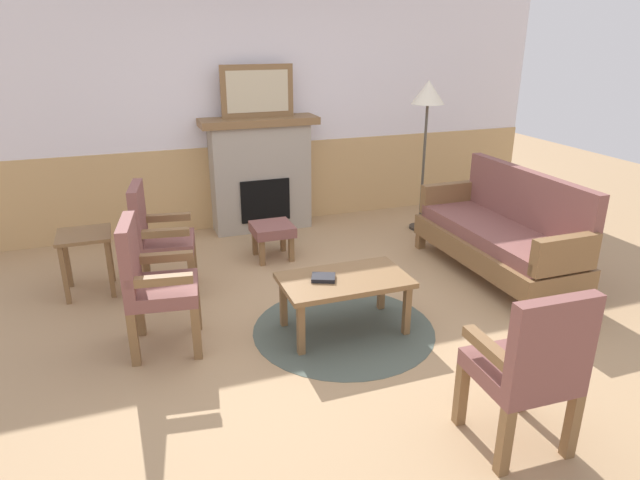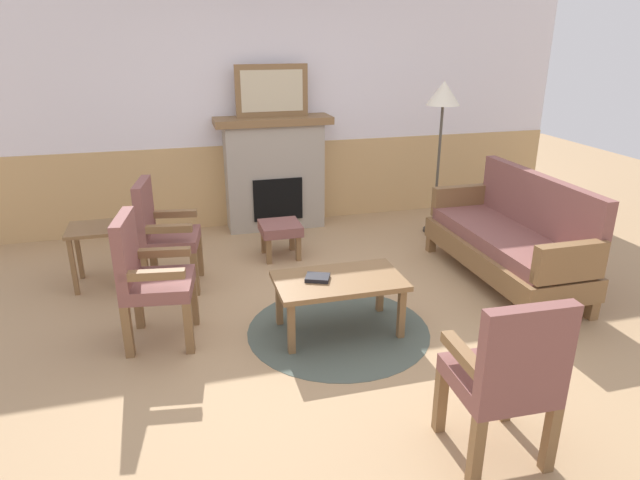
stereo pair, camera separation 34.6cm
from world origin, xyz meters
TOP-DOWN VIEW (x-y plane):
  - ground_plane at (0.00, 0.00)m, footprint 14.00×14.00m
  - wall_back at (0.00, 2.60)m, footprint 7.20×0.14m
  - fireplace at (0.00, 2.35)m, footprint 1.30×0.44m
  - framed_picture at (0.00, 2.35)m, footprint 0.80×0.04m
  - couch at (1.77, 0.30)m, footprint 0.70×1.80m
  - coffee_table at (0.00, -0.19)m, footprint 0.96×0.56m
  - round_rug at (0.00, -0.19)m, footprint 1.41×1.41m
  - book_on_table at (-0.16, -0.17)m, footprint 0.22×0.20m
  - footstool at (-0.13, 1.40)m, footprint 0.40×0.40m
  - armchair_near_fireplace at (-1.37, 0.04)m, footprint 0.54×0.54m
  - armchair_by_window_left at (-1.27, 0.98)m, footprint 0.55×0.55m
  - armchair_front_left at (0.43, -1.73)m, footprint 0.50×0.50m
  - side_table at (-1.85, 1.19)m, footprint 0.44×0.44m
  - floor_lamp_by_couch at (1.72, 1.70)m, footprint 0.36×0.36m

SIDE VIEW (x-z plane):
  - ground_plane at x=0.00m, z-range 0.00..0.00m
  - round_rug at x=0.00m, z-range 0.00..0.01m
  - footstool at x=-0.13m, z-range 0.10..0.46m
  - coffee_table at x=0.00m, z-range 0.17..0.61m
  - couch at x=1.77m, z-range -0.09..0.89m
  - side_table at x=-1.85m, z-range 0.16..0.71m
  - book_on_table at x=-0.16m, z-range 0.44..0.47m
  - armchair_near_fireplace at x=-1.37m, z-range 0.05..1.03m
  - armchair_by_window_left at x=-1.27m, z-range 0.05..1.03m
  - armchair_front_left at x=0.43m, z-range 0.05..1.03m
  - fireplace at x=0.00m, z-range 0.01..1.29m
  - wall_back at x=0.00m, z-range -0.04..2.66m
  - floor_lamp_by_couch at x=1.72m, z-range 0.61..2.29m
  - framed_picture at x=0.00m, z-range 1.28..1.84m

